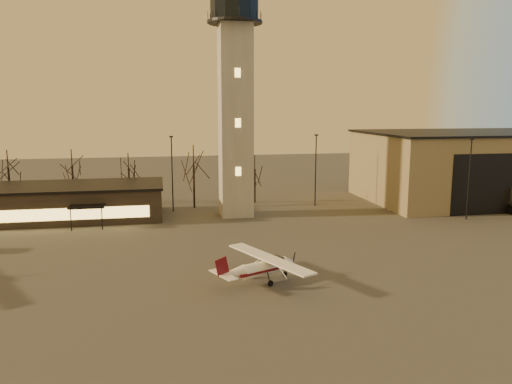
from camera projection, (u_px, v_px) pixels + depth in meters
ground at (299, 302)px, 36.07m from camera, size 220.00×220.00×0.00m
control_tower at (235, 87)px, 62.32m from camera, size 6.80×6.80×32.60m
hangar at (469, 166)px, 74.82m from camera, size 30.60×20.60×10.30m
terminal at (60, 202)px, 62.52m from camera, size 25.40×12.20×4.30m
light_poles at (238, 173)px, 65.24m from camera, size 58.50×12.25×10.14m
tree_row at (130, 164)px, 70.37m from camera, size 37.20×9.20×8.80m
cessna_front at (266, 270)px, 40.30m from camera, size 8.11×9.73×2.79m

